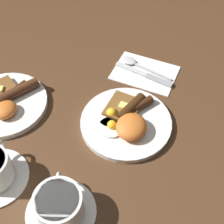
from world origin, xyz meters
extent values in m
plane|color=#4C301C|center=(0.00, 0.00, 0.00)|extent=(3.00, 3.00, 0.00)
cylinder|color=white|center=(0.00, 0.00, 0.01)|extent=(0.23, 0.23, 0.01)
cylinder|color=white|center=(-0.04, 0.02, 0.02)|extent=(0.06, 0.06, 0.01)
sphere|color=yellow|center=(-0.03, 0.02, 0.03)|extent=(0.02, 0.02, 0.02)
cylinder|color=white|center=(0.00, 0.04, 0.02)|extent=(0.08, 0.08, 0.01)
sphere|color=yellow|center=(0.00, 0.04, 0.03)|extent=(0.03, 0.03, 0.03)
ellipsoid|color=orange|center=(-0.02, -0.02, 0.03)|extent=(0.08, 0.07, 0.04)
cylinder|color=#3C200F|center=(0.05, -0.01, 0.03)|extent=(0.09, 0.06, 0.02)
cylinder|color=#391F0D|center=(0.03, 0.00, 0.03)|extent=(0.10, 0.05, 0.03)
cube|color=brown|center=(0.03, 0.02, 0.02)|extent=(0.09, 0.08, 0.01)
cube|color=#F4E072|center=(0.03, 0.02, 0.03)|extent=(0.02, 0.02, 0.01)
cylinder|color=white|center=(-0.07, 0.32, 0.01)|extent=(0.22, 0.22, 0.01)
ellipsoid|color=orange|center=(-0.10, 0.29, 0.03)|extent=(0.06, 0.05, 0.03)
cylinder|color=#492715|center=(-0.03, 0.30, 0.03)|extent=(0.11, 0.07, 0.03)
cylinder|color=#331C0A|center=(-0.05, 0.31, 0.03)|extent=(0.10, 0.05, 0.02)
cube|color=brown|center=(-0.05, 0.35, 0.02)|extent=(0.11, 0.11, 0.01)
cylinder|color=white|center=(-0.27, 0.04, 0.00)|extent=(0.15, 0.15, 0.01)
cylinder|color=white|center=(-0.27, 0.04, 0.04)|extent=(0.10, 0.10, 0.06)
cylinder|color=brown|center=(-0.27, 0.04, 0.07)|extent=(0.09, 0.09, 0.00)
torus|color=white|center=(-0.22, 0.06, 0.04)|extent=(0.04, 0.03, 0.04)
torus|color=white|center=(-0.21, 0.22, 0.05)|extent=(0.05, 0.02, 0.05)
cube|color=white|center=(0.20, 0.02, 0.00)|extent=(0.13, 0.18, 0.01)
cube|color=silver|center=(0.19, 0.06, 0.01)|extent=(0.03, 0.10, 0.00)
cube|color=#9E9EA3|center=(0.18, -0.03, 0.01)|extent=(0.03, 0.08, 0.01)
ellipsoid|color=silver|center=(0.22, 0.08, 0.01)|extent=(0.04, 0.05, 0.01)
cube|color=silver|center=(0.21, 0.00, 0.01)|extent=(0.03, 0.12, 0.00)
camera|label=1|loc=(-0.45, -0.16, 0.63)|focal=50.00mm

